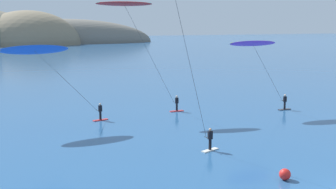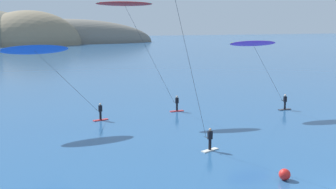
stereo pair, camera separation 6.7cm
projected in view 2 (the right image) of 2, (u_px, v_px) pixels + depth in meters
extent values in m
ellipsoid|color=slate|center=(66.00, 43.00, 204.13)|extent=(89.47, 28.58, 23.48)
ellipsoid|color=#84755B|center=(30.00, 45.00, 188.25)|extent=(45.95, 39.05, 30.55)
cube|color=silver|center=(210.00, 150.00, 31.07)|extent=(1.55, 0.84, 0.08)
cylinder|color=black|center=(210.00, 144.00, 31.00)|extent=(0.22, 0.22, 0.80)
cube|color=black|center=(210.00, 135.00, 30.88)|extent=(0.35, 0.22, 0.60)
sphere|color=tan|center=(210.00, 130.00, 30.81)|extent=(0.22, 0.22, 0.22)
cylinder|color=black|center=(206.00, 137.00, 30.74)|extent=(0.08, 0.55, 0.04)
cylinder|color=#333338|center=(190.00, 64.00, 29.15)|extent=(2.94, 0.23, 10.90)
cube|color=red|center=(101.00, 120.00, 40.85)|extent=(1.55, 0.65, 0.08)
cylinder|color=black|center=(100.00, 116.00, 40.77)|extent=(0.22, 0.22, 0.80)
cube|color=black|center=(100.00, 108.00, 40.66)|extent=(0.36, 0.23, 0.60)
sphere|color=beige|center=(100.00, 104.00, 40.59)|extent=(0.22, 0.22, 0.22)
cylinder|color=black|center=(97.00, 110.00, 40.51)|extent=(0.09, 0.55, 0.04)
ellipsoid|color=blue|center=(34.00, 50.00, 36.79)|extent=(6.11, 1.87, 1.03)
cylinder|color=gold|center=(34.00, 49.00, 36.78)|extent=(5.71, 0.70, 0.16)
cylinder|color=#333338|center=(67.00, 82.00, 38.66)|extent=(5.57, 0.55, 5.88)
cube|color=#2D2D33|center=(285.00, 109.00, 45.87)|extent=(1.50, 0.41, 0.08)
cylinder|color=black|center=(285.00, 105.00, 45.79)|extent=(0.22, 0.22, 0.80)
cube|color=black|center=(285.00, 99.00, 45.68)|extent=(0.36, 0.23, 0.60)
sphere|color=beige|center=(285.00, 95.00, 45.61)|extent=(0.22, 0.22, 0.22)
cylinder|color=black|center=(282.00, 100.00, 45.59)|extent=(0.09, 0.55, 0.04)
ellipsoid|color=purple|center=(253.00, 43.00, 43.35)|extent=(5.41, 1.87, 0.78)
cylinder|color=#7ACC42|center=(253.00, 43.00, 43.34)|extent=(5.03, 0.66, 0.16)
cylinder|color=#333338|center=(268.00, 73.00, 44.48)|extent=(3.84, 0.40, 6.12)
cube|color=red|center=(177.00, 111.00, 45.04)|extent=(1.52, 0.47, 0.08)
cylinder|color=black|center=(177.00, 107.00, 44.97)|extent=(0.22, 0.22, 0.80)
cube|color=black|center=(177.00, 101.00, 44.85)|extent=(0.37, 0.27, 0.60)
sphere|color=beige|center=(177.00, 97.00, 44.78)|extent=(0.22, 0.22, 0.22)
cylinder|color=black|center=(174.00, 102.00, 44.80)|extent=(0.15, 0.55, 0.04)
ellipsoid|color=red|center=(124.00, 4.00, 42.02)|extent=(5.82, 2.31, 0.56)
cylinder|color=#23D6DB|center=(124.00, 3.00, 42.01)|extent=(5.34, 1.26, 0.16)
cylinder|color=#333338|center=(150.00, 55.00, 43.42)|extent=(5.02, 1.07, 10.09)
sphere|color=red|center=(285.00, 174.00, 25.18)|extent=(0.70, 0.70, 0.70)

